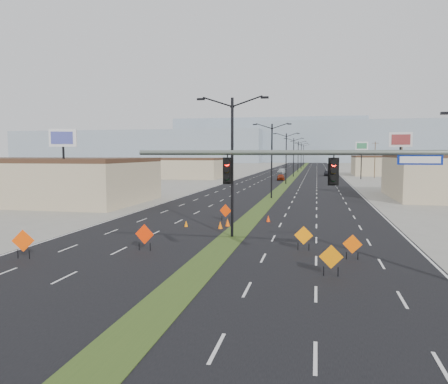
% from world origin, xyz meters
% --- Properties ---
extents(ground, '(600.00, 600.00, 0.00)m').
position_xyz_m(ground, '(0.00, 0.00, 0.00)').
color(ground, gray).
rests_on(ground, ground).
extents(road_surface, '(25.00, 400.00, 0.02)m').
position_xyz_m(road_surface, '(0.00, 100.00, 0.00)').
color(road_surface, black).
rests_on(road_surface, ground).
extents(median_strip, '(2.00, 400.00, 0.04)m').
position_xyz_m(median_strip, '(0.00, 100.00, 0.00)').
color(median_strip, '#344F1C').
rests_on(median_strip, ground).
extents(building_sw_far, '(30.00, 14.00, 4.50)m').
position_xyz_m(building_sw_far, '(-32.00, 85.00, 2.25)').
color(building_sw_far, '#C1B08A').
rests_on(building_sw_far, ground).
extents(building_se_far, '(44.00, 16.00, 5.00)m').
position_xyz_m(building_se_far, '(38.00, 110.00, 2.50)').
color(building_se_far, '#C1B08A').
rests_on(building_se_far, ground).
extents(mesa_west, '(180.00, 50.00, 22.00)m').
position_xyz_m(mesa_west, '(-120.00, 280.00, 11.00)').
color(mesa_west, '#8A9CAC').
rests_on(mesa_west, ground).
extents(mesa_center, '(220.00, 50.00, 28.00)m').
position_xyz_m(mesa_center, '(40.00, 300.00, 14.00)').
color(mesa_center, '#8A9CAC').
rests_on(mesa_center, ground).
extents(mesa_backdrop, '(140.00, 50.00, 32.00)m').
position_xyz_m(mesa_backdrop, '(-30.00, 320.00, 16.00)').
color(mesa_backdrop, '#8A9CAC').
rests_on(mesa_backdrop, ground).
extents(signal_mast, '(16.30, 0.60, 8.00)m').
position_xyz_m(signal_mast, '(8.56, 2.00, 4.79)').
color(signal_mast, slate).
rests_on(signal_mast, ground).
extents(streetlight_0, '(5.15, 0.24, 10.02)m').
position_xyz_m(streetlight_0, '(0.00, 12.00, 5.42)').
color(streetlight_0, black).
rests_on(streetlight_0, ground).
extents(streetlight_1, '(5.15, 0.24, 10.02)m').
position_xyz_m(streetlight_1, '(0.00, 40.00, 5.42)').
color(streetlight_1, black).
rests_on(streetlight_1, ground).
extents(streetlight_2, '(5.15, 0.24, 10.02)m').
position_xyz_m(streetlight_2, '(0.00, 68.00, 5.42)').
color(streetlight_2, black).
rests_on(streetlight_2, ground).
extents(streetlight_3, '(5.15, 0.24, 10.02)m').
position_xyz_m(streetlight_3, '(0.00, 96.00, 5.42)').
color(streetlight_3, black).
rests_on(streetlight_3, ground).
extents(streetlight_4, '(5.15, 0.24, 10.02)m').
position_xyz_m(streetlight_4, '(0.00, 124.00, 5.42)').
color(streetlight_4, black).
rests_on(streetlight_4, ground).
extents(streetlight_5, '(5.15, 0.24, 10.02)m').
position_xyz_m(streetlight_5, '(0.00, 152.00, 5.42)').
color(streetlight_5, black).
rests_on(streetlight_5, ground).
extents(streetlight_6, '(5.15, 0.24, 10.02)m').
position_xyz_m(streetlight_6, '(0.00, 180.00, 5.42)').
color(streetlight_6, black).
rests_on(streetlight_6, ground).
extents(utility_pole_1, '(1.60, 0.20, 9.00)m').
position_xyz_m(utility_pole_1, '(20.00, 60.00, 4.67)').
color(utility_pole_1, '#4C3823').
rests_on(utility_pole_1, ground).
extents(utility_pole_2, '(1.60, 0.20, 9.00)m').
position_xyz_m(utility_pole_2, '(20.00, 95.00, 4.67)').
color(utility_pole_2, '#4C3823').
rests_on(utility_pole_2, ground).
extents(utility_pole_3, '(1.60, 0.20, 9.00)m').
position_xyz_m(utility_pole_3, '(20.00, 130.00, 4.67)').
color(utility_pole_3, '#4C3823').
rests_on(utility_pole_3, ground).
extents(car_left, '(2.11, 4.34, 1.43)m').
position_xyz_m(car_left, '(-2.00, 80.54, 0.71)').
color(car_left, maroon).
rests_on(car_left, ground).
extents(car_mid, '(1.90, 4.34, 1.39)m').
position_xyz_m(car_mid, '(8.86, 104.13, 0.69)').
color(car_mid, black).
rests_on(car_mid, ground).
extents(car_far, '(2.24, 5.28, 1.52)m').
position_xyz_m(car_far, '(-4.48, 114.10, 0.76)').
color(car_far, '#B0B6BA').
rests_on(car_far, ground).
extents(construction_sign_0, '(1.25, 0.38, 1.71)m').
position_xyz_m(construction_sign_0, '(-10.49, 3.00, 1.01)').
color(construction_sign_0, '#F54705').
rests_on(construction_sign_0, ground).
extents(construction_sign_1, '(1.26, 0.15, 1.67)m').
position_xyz_m(construction_sign_1, '(-4.49, 6.45, 0.99)').
color(construction_sign_1, '#FF3205').
rests_on(construction_sign_1, ground).
extents(construction_sign_2, '(1.11, 0.35, 1.52)m').
position_xyz_m(construction_sign_2, '(-2.00, 19.23, 0.89)').
color(construction_sign_2, '#FF3C05').
rests_on(construction_sign_2, ground).
extents(construction_sign_3, '(1.16, 0.09, 1.55)m').
position_xyz_m(construction_sign_3, '(5.21, 8.56, 0.91)').
color(construction_sign_3, orange).
rests_on(construction_sign_3, ground).
extents(construction_sign_4, '(1.19, 0.15, 1.58)m').
position_xyz_m(construction_sign_4, '(6.71, 3.00, 0.93)').
color(construction_sign_4, orange).
rests_on(construction_sign_4, ground).
extents(construction_sign_5, '(1.09, 0.17, 1.45)m').
position_xyz_m(construction_sign_5, '(8.01, 6.74, 0.85)').
color(construction_sign_5, '#FF5E05').
rests_on(construction_sign_5, ground).
extents(cone_0, '(0.41, 0.41, 0.61)m').
position_xyz_m(cone_0, '(-1.60, 15.23, 0.31)').
color(cone_0, '#F56305').
rests_on(cone_0, ground).
extents(cone_1, '(0.46, 0.46, 0.67)m').
position_xyz_m(cone_1, '(-1.25, 16.51, 0.34)').
color(cone_1, '#FF5705').
rests_on(cone_1, ground).
extents(cone_2, '(0.42, 0.42, 0.60)m').
position_xyz_m(cone_2, '(1.80, 19.62, 0.30)').
color(cone_2, '#FC3A05').
rests_on(cone_2, ground).
extents(cone_3, '(0.43, 0.43, 0.54)m').
position_xyz_m(cone_3, '(-4.56, 15.54, 0.27)').
color(cone_3, orange).
rests_on(cone_3, ground).
extents(pole_sign_west, '(2.78, 1.28, 8.67)m').
position_xyz_m(pole_sign_west, '(-20.66, 23.53, 7.02)').
color(pole_sign_west, black).
rests_on(pole_sign_west, ground).
extents(pole_sign_east_near, '(2.91, 0.60, 8.85)m').
position_xyz_m(pole_sign_east_near, '(16.67, 42.53, 7.18)').
color(pole_sign_east_near, black).
rests_on(pole_sign_east_near, ground).
extents(pole_sign_east_far, '(2.90, 0.56, 8.83)m').
position_xyz_m(pole_sign_east_far, '(16.23, 89.20, 7.17)').
color(pole_sign_east_far, black).
rests_on(pole_sign_east_far, ground).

